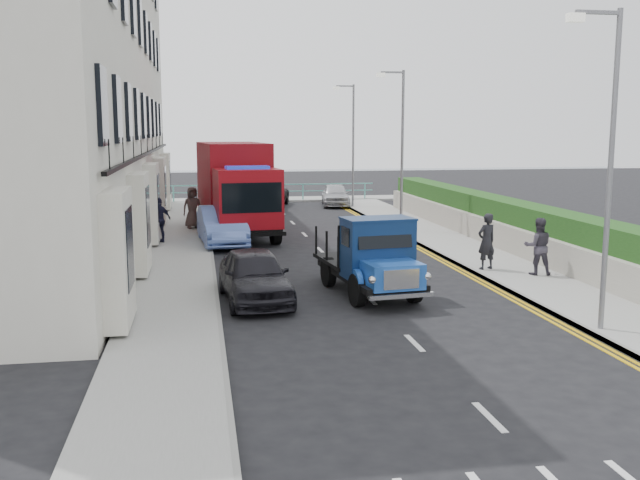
{
  "coord_description": "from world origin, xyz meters",
  "views": [
    {
      "loc": [
        -4.44,
        -16.1,
        4.51
      ],
      "look_at": [
        -1.1,
        3.55,
        1.4
      ],
      "focal_mm": 40.0,
      "sensor_mm": 36.0,
      "label": 1
    }
  ],
  "objects_px": {
    "lamp_mid": "(400,141)",
    "red_lorry": "(236,186)",
    "bedford_lorry": "(375,262)",
    "lamp_far": "(351,138)",
    "pedestrian_east_near": "(487,241)",
    "parked_car_front": "(255,275)",
    "lamp_near": "(606,153)"
  },
  "relations": [
    {
      "from": "red_lorry",
      "to": "parked_car_front",
      "type": "xyz_separation_m",
      "value": [
        -0.17,
        -12.18,
        -1.39
      ]
    },
    {
      "from": "parked_car_front",
      "to": "pedestrian_east_near",
      "type": "distance_m",
      "value": 7.94
    },
    {
      "from": "lamp_far",
      "to": "pedestrian_east_near",
      "type": "relative_size",
      "value": 3.93
    },
    {
      "from": "pedestrian_east_near",
      "to": "lamp_near",
      "type": "bearing_deg",
      "value": 70.72
    },
    {
      "from": "lamp_near",
      "to": "red_lorry",
      "type": "bearing_deg",
      "value": 113.2
    },
    {
      "from": "lamp_mid",
      "to": "lamp_far",
      "type": "bearing_deg",
      "value": 90.0
    },
    {
      "from": "lamp_far",
      "to": "red_lorry",
      "type": "relative_size",
      "value": 0.91
    },
    {
      "from": "red_lorry",
      "to": "parked_car_front",
      "type": "bearing_deg",
      "value": -96.51
    },
    {
      "from": "lamp_near",
      "to": "lamp_far",
      "type": "distance_m",
      "value": 26.0
    },
    {
      "from": "parked_car_front",
      "to": "pedestrian_east_near",
      "type": "bearing_deg",
      "value": 14.68
    },
    {
      "from": "parked_car_front",
      "to": "pedestrian_east_near",
      "type": "height_order",
      "value": "pedestrian_east_near"
    },
    {
      "from": "pedestrian_east_near",
      "to": "lamp_far",
      "type": "bearing_deg",
      "value": -106.17
    },
    {
      "from": "parked_car_front",
      "to": "lamp_near",
      "type": "bearing_deg",
      "value": -34.86
    },
    {
      "from": "lamp_mid",
      "to": "red_lorry",
      "type": "bearing_deg",
      "value": 176.04
    },
    {
      "from": "lamp_mid",
      "to": "lamp_near",
      "type": "bearing_deg",
      "value": -90.0
    },
    {
      "from": "lamp_mid",
      "to": "red_lorry",
      "type": "distance_m",
      "value": 7.34
    },
    {
      "from": "lamp_far",
      "to": "pedestrian_east_near",
      "type": "height_order",
      "value": "lamp_far"
    },
    {
      "from": "lamp_mid",
      "to": "red_lorry",
      "type": "xyz_separation_m",
      "value": [
        -7.07,
        0.49,
        -1.91
      ]
    },
    {
      "from": "lamp_far",
      "to": "pedestrian_east_near",
      "type": "bearing_deg",
      "value": -89.18
    },
    {
      "from": "lamp_mid",
      "to": "pedestrian_east_near",
      "type": "bearing_deg",
      "value": -88.28
    },
    {
      "from": "bedford_lorry",
      "to": "red_lorry",
      "type": "xyz_separation_m",
      "value": [
        -3.06,
        12.34,
        1.09
      ]
    },
    {
      "from": "lamp_near",
      "to": "parked_car_front",
      "type": "distance_m",
      "value": 9.05
    },
    {
      "from": "lamp_mid",
      "to": "bedford_lorry",
      "type": "relative_size",
      "value": 1.48
    },
    {
      "from": "pedestrian_east_near",
      "to": "parked_car_front",
      "type": "bearing_deg",
      "value": 1.77
    },
    {
      "from": "lamp_far",
      "to": "parked_car_front",
      "type": "relative_size",
      "value": 1.71
    },
    {
      "from": "red_lorry",
      "to": "lamp_mid",
      "type": "bearing_deg",
      "value": -9.66
    },
    {
      "from": "lamp_near",
      "to": "lamp_far",
      "type": "relative_size",
      "value": 1.0
    },
    {
      "from": "bedford_lorry",
      "to": "pedestrian_east_near",
      "type": "relative_size",
      "value": 2.66
    },
    {
      "from": "lamp_far",
      "to": "bedford_lorry",
      "type": "bearing_deg",
      "value": -100.39
    },
    {
      "from": "parked_car_front",
      "to": "pedestrian_east_near",
      "type": "relative_size",
      "value": 2.3
    },
    {
      "from": "lamp_far",
      "to": "parked_car_front",
      "type": "height_order",
      "value": "lamp_far"
    },
    {
      "from": "bedford_lorry",
      "to": "red_lorry",
      "type": "height_order",
      "value": "red_lorry"
    }
  ]
}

